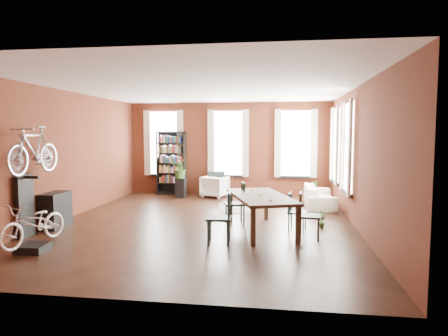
% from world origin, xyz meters
% --- Properties ---
extents(room, '(9.00, 9.04, 3.22)m').
position_xyz_m(room, '(0.25, 0.62, 2.14)').
color(room, black).
rests_on(room, ground).
extents(dining_table, '(1.75, 2.56, 0.80)m').
position_xyz_m(dining_table, '(1.38, -0.65, 0.40)').
color(dining_table, '#4A3C2C').
rests_on(dining_table, ground).
extents(dining_chair_a, '(0.50, 0.50, 1.01)m').
position_xyz_m(dining_chair_a, '(0.62, -1.72, 0.51)').
color(dining_chair_a, '#1A3939').
rests_on(dining_chair_a, ground).
extents(dining_chair_b, '(0.56, 0.56, 0.99)m').
position_xyz_m(dining_chair_b, '(0.75, -0.04, 0.49)').
color(dining_chair_b, black).
rests_on(dining_chair_b, ground).
extents(dining_chair_c, '(0.47, 0.47, 0.94)m').
position_xyz_m(dining_chair_c, '(2.39, -1.11, 0.47)').
color(dining_chair_c, black).
rests_on(dining_chair_c, ground).
extents(dining_chair_d, '(0.46, 0.46, 0.84)m').
position_xyz_m(dining_chair_d, '(2.18, -0.47, 0.42)').
color(dining_chair_d, '#1C3D3C').
rests_on(dining_chair_d, ground).
extents(bookshelf, '(1.00, 0.32, 2.20)m').
position_xyz_m(bookshelf, '(-2.00, 4.30, 1.10)').
color(bookshelf, black).
rests_on(bookshelf, ground).
extents(white_armchair, '(0.95, 0.92, 0.78)m').
position_xyz_m(white_armchair, '(-0.38, 3.86, 0.39)').
color(white_armchair, white).
rests_on(white_armchair, ground).
extents(cream_sofa, '(0.61, 2.08, 0.81)m').
position_xyz_m(cream_sofa, '(2.95, 2.60, 0.41)').
color(cream_sofa, beige).
rests_on(cream_sofa, ground).
extents(striped_rug, '(1.21, 1.65, 0.01)m').
position_xyz_m(striped_rug, '(0.56, 1.92, 0.01)').
color(striped_rug, black).
rests_on(striped_rug, ground).
extents(bike_trainer, '(0.51, 0.51, 0.14)m').
position_xyz_m(bike_trainer, '(-2.63, -2.73, 0.07)').
color(bike_trainer, black).
rests_on(bike_trainer, ground).
extents(bike_wall_rack, '(0.16, 0.60, 1.30)m').
position_xyz_m(bike_wall_rack, '(-3.40, -1.80, 0.65)').
color(bike_wall_rack, black).
rests_on(bike_wall_rack, ground).
extents(console_table, '(0.40, 0.80, 0.80)m').
position_xyz_m(console_table, '(-3.28, -0.90, 0.40)').
color(console_table, black).
rests_on(console_table, ground).
extents(plant_stand, '(0.34, 0.34, 0.65)m').
position_xyz_m(plant_stand, '(-1.50, 3.67, 0.32)').
color(plant_stand, black).
rests_on(plant_stand, ground).
extents(plant_by_sofa, '(0.52, 0.65, 0.26)m').
position_xyz_m(plant_by_sofa, '(2.88, 4.21, 0.13)').
color(plant_by_sofa, '#366026').
rests_on(plant_by_sofa, ground).
extents(plant_small, '(0.49, 0.47, 0.16)m').
position_xyz_m(plant_small, '(2.74, -0.13, 0.08)').
color(plant_small, '#315D25').
rests_on(plant_small, ground).
extents(bicycle_floor, '(0.66, 0.86, 1.46)m').
position_xyz_m(bicycle_floor, '(-2.60, -2.72, 0.87)').
color(bicycle_floor, silver).
rests_on(bicycle_floor, bike_trainer).
extents(bicycle_hung, '(0.47, 1.00, 1.66)m').
position_xyz_m(bicycle_hung, '(-3.15, -1.80, 2.13)').
color(bicycle_hung, '#A5A8AD').
rests_on(bicycle_hung, bike_wall_rack).
extents(plant_on_stand, '(0.63, 0.69, 0.52)m').
position_xyz_m(plant_on_stand, '(-1.49, 3.64, 0.91)').
color(plant_on_stand, '#305823').
rests_on(plant_on_stand, plant_stand).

